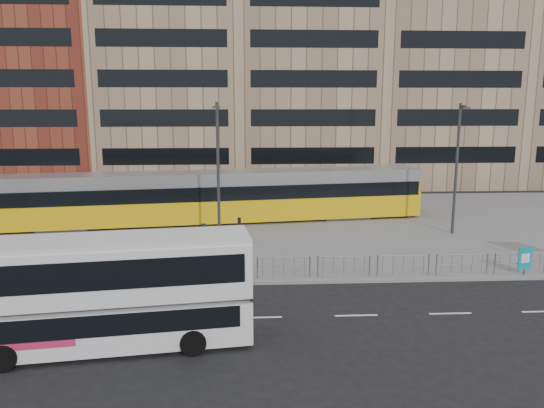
{
  "coord_description": "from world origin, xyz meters",
  "views": [
    {
      "loc": [
        -2.59,
        -24.55,
        8.79
      ],
      "look_at": [
        -0.99,
        6.0,
        2.82
      ],
      "focal_mm": 35.0,
      "sensor_mm": 36.0,
      "label": 1
    }
  ],
  "objects_px": {
    "pedestrian": "(204,238)",
    "lamp_post_west": "(218,168)",
    "tram": "(210,197)",
    "traffic_light_west": "(239,240)",
    "lamp_post_east": "(457,164)",
    "double_decker_bus": "(106,290)",
    "ad_panel": "(525,259)"
  },
  "relations": [
    {
      "from": "tram",
      "to": "ad_panel",
      "type": "height_order",
      "value": "tram"
    },
    {
      "from": "ad_panel",
      "to": "lamp_post_east",
      "type": "xyz_separation_m",
      "value": [
        -0.39,
        8.39,
        3.79
      ]
    },
    {
      "from": "double_decker_bus",
      "to": "lamp_post_west",
      "type": "distance_m",
      "value": 14.24
    },
    {
      "from": "pedestrian",
      "to": "lamp_post_west",
      "type": "distance_m",
      "value": 4.42
    },
    {
      "from": "traffic_light_west",
      "to": "pedestrian",
      "type": "bearing_deg",
      "value": 104.52
    },
    {
      "from": "lamp_post_west",
      "to": "pedestrian",
      "type": "bearing_deg",
      "value": -109.05
    },
    {
      "from": "ad_panel",
      "to": "lamp_post_east",
      "type": "distance_m",
      "value": 9.22
    },
    {
      "from": "pedestrian",
      "to": "lamp_post_east",
      "type": "relative_size",
      "value": 0.21
    },
    {
      "from": "ad_panel",
      "to": "traffic_light_west",
      "type": "relative_size",
      "value": 0.46
    },
    {
      "from": "traffic_light_west",
      "to": "lamp_post_west",
      "type": "bearing_deg",
      "value": 91.04
    },
    {
      "from": "ad_panel",
      "to": "double_decker_bus",
      "type": "bearing_deg",
      "value": -169.35
    },
    {
      "from": "double_decker_bus",
      "to": "ad_panel",
      "type": "xyz_separation_m",
      "value": [
        19.04,
        6.79,
        -1.22
      ]
    },
    {
      "from": "tram",
      "to": "pedestrian",
      "type": "relative_size",
      "value": 17.53
    },
    {
      "from": "traffic_light_west",
      "to": "lamp_post_east",
      "type": "xyz_separation_m",
      "value": [
        13.98,
        8.29,
        2.65
      ]
    },
    {
      "from": "ad_panel",
      "to": "pedestrian",
      "type": "bearing_deg",
      "value": 155.31
    },
    {
      "from": "tram",
      "to": "ad_panel",
      "type": "xyz_separation_m",
      "value": [
        16.61,
        -12.67,
        -1.01
      ]
    },
    {
      "from": "tram",
      "to": "pedestrian",
      "type": "xyz_separation_m",
      "value": [
        0.18,
        -8.06,
        -0.95
      ]
    },
    {
      "from": "traffic_light_west",
      "to": "lamp_post_west",
      "type": "distance_m",
      "value": 7.33
    },
    {
      "from": "lamp_post_west",
      "to": "lamp_post_east",
      "type": "distance_m",
      "value": 15.37
    },
    {
      "from": "double_decker_bus",
      "to": "tram",
      "type": "xyz_separation_m",
      "value": [
        2.44,
        19.47,
        -0.21
      ]
    },
    {
      "from": "double_decker_bus",
      "to": "lamp_post_east",
      "type": "relative_size",
      "value": 1.22
    },
    {
      "from": "tram",
      "to": "traffic_light_west",
      "type": "relative_size",
      "value": 10.09
    },
    {
      "from": "tram",
      "to": "lamp_post_east",
      "type": "bearing_deg",
      "value": -22.24
    },
    {
      "from": "traffic_light_west",
      "to": "double_decker_bus",
      "type": "bearing_deg",
      "value": -134.1
    },
    {
      "from": "double_decker_bus",
      "to": "pedestrian",
      "type": "xyz_separation_m",
      "value": [
        2.61,
        11.41,
        -1.16
      ]
    },
    {
      "from": "tram",
      "to": "pedestrian",
      "type": "distance_m",
      "value": 8.11
    },
    {
      "from": "tram",
      "to": "pedestrian",
      "type": "height_order",
      "value": "tram"
    },
    {
      "from": "double_decker_bus",
      "to": "lamp_post_west",
      "type": "height_order",
      "value": "lamp_post_west"
    },
    {
      "from": "pedestrian",
      "to": "lamp_post_west",
      "type": "bearing_deg",
      "value": -32.14
    },
    {
      "from": "pedestrian",
      "to": "traffic_light_west",
      "type": "bearing_deg",
      "value": -168.59
    },
    {
      "from": "tram",
      "to": "ad_panel",
      "type": "relative_size",
      "value": 21.9
    },
    {
      "from": "pedestrian",
      "to": "lamp_post_west",
      "type": "height_order",
      "value": "lamp_post_west"
    }
  ]
}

